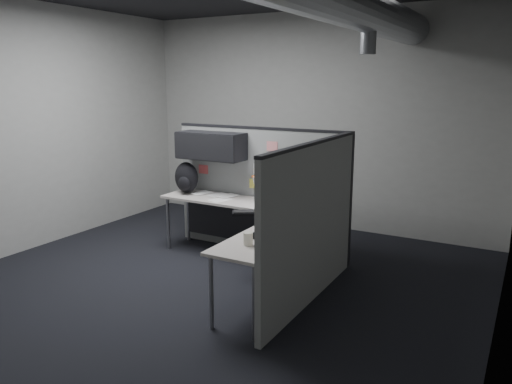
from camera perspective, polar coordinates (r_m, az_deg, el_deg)
The scene contains 12 objects.
room at distance 4.84m, azimuth -0.24°, elevation 11.43°, with size 5.62×5.62×3.22m.
partition_back at distance 6.42m, azimuth -1.11°, elevation 1.83°, with size 2.44×0.42×1.63m.
partition_right at distance 4.98m, azimuth 6.44°, elevation -3.51°, with size 0.07×2.23×1.63m.
desk at distance 5.86m, azimuth -0.36°, elevation -3.05°, with size 2.31×2.11×0.73m.
monitor at distance 5.78m, azimuth 5.43°, elevation 0.52°, with size 0.62×0.62×0.51m.
keyboard at distance 5.60m, azimuth -0.39°, elevation -2.37°, with size 0.47×0.39×0.04m.
mouse at distance 5.27m, azimuth 2.60°, elevation -3.38°, with size 0.27×0.28×0.05m.
phone at distance 4.76m, azimuth 1.32°, elevation -4.81°, with size 0.24×0.25×0.11m.
bottles at distance 4.46m, azimuth 1.71°, elevation -6.08°, with size 0.14×0.17×0.09m.
cup at distance 4.55m, azimuth -0.91°, elevation -5.38°, with size 0.09×0.09×0.12m, color beige.
papers at distance 6.50m, azimuth -4.52°, elevation -0.42°, with size 0.71×0.54×0.01m.
backpack at distance 6.69m, azimuth -7.97°, elevation 1.59°, with size 0.35×0.32×0.41m.
Camera 1 is at (2.94, -4.21, 2.19)m, focal length 35.00 mm.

